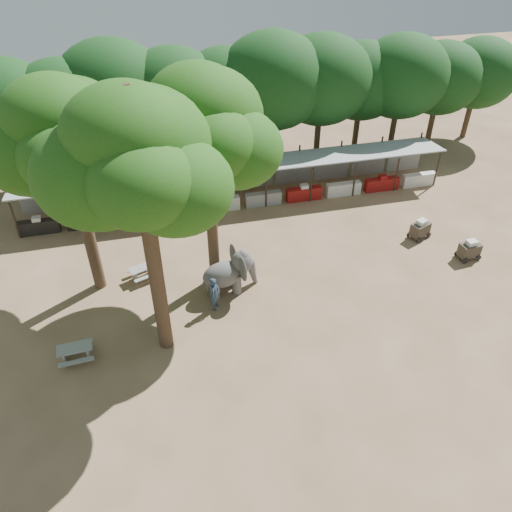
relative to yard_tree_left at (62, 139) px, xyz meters
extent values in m
plane|color=brown|center=(9.13, -7.19, -8.20)|extent=(100.00, 100.00, 0.00)
cube|color=#929599|center=(9.13, 6.81, -5.70)|extent=(28.00, 2.99, 0.39)
cylinder|color=#2D2319|center=(-3.47, 5.46, -7.00)|extent=(0.12, 0.12, 2.40)
cylinder|color=#2D2319|center=(-3.47, 8.16, -6.80)|extent=(0.12, 0.12, 2.80)
cube|color=black|center=(-3.47, 5.71, -7.75)|extent=(2.38, 0.50, 0.90)
cube|color=gray|center=(-3.47, 8.11, -7.20)|extent=(2.52, 0.12, 2.00)
cylinder|color=#2D2319|center=(-0.67, 5.46, -7.00)|extent=(0.12, 0.12, 2.40)
cylinder|color=#2D2319|center=(-0.67, 8.16, -6.80)|extent=(0.12, 0.12, 2.80)
cube|color=black|center=(-0.67, 5.71, -7.75)|extent=(2.38, 0.50, 0.90)
cube|color=gray|center=(-0.67, 8.11, -7.20)|extent=(2.52, 0.12, 2.00)
cylinder|color=#2D2319|center=(2.13, 5.46, -7.00)|extent=(0.12, 0.12, 2.40)
cylinder|color=#2D2319|center=(2.13, 8.16, -6.80)|extent=(0.12, 0.12, 2.80)
cube|color=maroon|center=(2.13, 5.71, -7.75)|extent=(2.38, 0.50, 0.90)
cube|color=gray|center=(2.13, 8.11, -7.20)|extent=(2.52, 0.12, 2.00)
cylinder|color=#2D2319|center=(4.93, 5.46, -7.00)|extent=(0.12, 0.12, 2.40)
cylinder|color=#2D2319|center=(4.93, 8.16, -6.80)|extent=(0.12, 0.12, 2.80)
cube|color=black|center=(4.93, 5.71, -7.75)|extent=(2.38, 0.50, 0.90)
cube|color=gray|center=(4.93, 8.11, -7.20)|extent=(2.52, 0.12, 2.00)
cylinder|color=#2D2319|center=(7.73, 5.46, -7.00)|extent=(0.12, 0.12, 2.40)
cylinder|color=#2D2319|center=(7.73, 8.16, -6.80)|extent=(0.12, 0.12, 2.80)
cube|color=silver|center=(7.73, 5.71, -7.75)|extent=(2.38, 0.50, 0.90)
cube|color=gray|center=(7.73, 8.11, -7.20)|extent=(2.52, 0.12, 2.00)
cylinder|color=#2D2319|center=(10.53, 5.46, -7.00)|extent=(0.12, 0.12, 2.40)
cylinder|color=#2D2319|center=(10.53, 8.16, -6.80)|extent=(0.12, 0.12, 2.80)
cube|color=gray|center=(10.53, 5.71, -7.75)|extent=(2.38, 0.50, 0.90)
cube|color=gray|center=(10.53, 8.11, -7.20)|extent=(2.52, 0.12, 2.00)
cylinder|color=#2D2319|center=(13.33, 5.46, -7.00)|extent=(0.12, 0.12, 2.40)
cylinder|color=#2D2319|center=(13.33, 8.16, -6.80)|extent=(0.12, 0.12, 2.80)
cube|color=maroon|center=(13.33, 5.71, -7.75)|extent=(2.38, 0.50, 0.90)
cube|color=gray|center=(13.33, 8.11, -7.20)|extent=(2.52, 0.12, 2.00)
cylinder|color=#2D2319|center=(16.13, 5.46, -7.00)|extent=(0.12, 0.12, 2.40)
cylinder|color=#2D2319|center=(16.13, 8.16, -6.80)|extent=(0.12, 0.12, 2.80)
cube|color=silver|center=(16.13, 5.71, -7.75)|extent=(2.38, 0.50, 0.90)
cube|color=gray|center=(16.13, 8.11, -7.20)|extent=(2.52, 0.12, 2.00)
cylinder|color=#2D2319|center=(18.93, 5.46, -7.00)|extent=(0.12, 0.12, 2.40)
cylinder|color=#2D2319|center=(18.93, 8.16, -6.80)|extent=(0.12, 0.12, 2.80)
cube|color=maroon|center=(18.93, 5.71, -7.75)|extent=(2.38, 0.50, 0.90)
cube|color=gray|center=(18.93, 8.11, -7.20)|extent=(2.52, 0.12, 2.00)
cylinder|color=#2D2319|center=(21.73, 5.46, -7.00)|extent=(0.12, 0.12, 2.40)
cylinder|color=#2D2319|center=(21.73, 8.16, -6.80)|extent=(0.12, 0.12, 2.80)
cube|color=silver|center=(21.73, 5.71, -7.75)|extent=(2.38, 0.50, 0.90)
cube|color=gray|center=(21.73, 8.11, -7.20)|extent=(2.52, 0.12, 2.00)
cylinder|color=#332316|center=(0.13, -0.19, -3.60)|extent=(0.60, 0.60, 9.20)
cone|color=#332316|center=(0.13, -0.19, 1.00)|extent=(0.57, 0.57, 2.88)
ellipsoid|color=#13440B|center=(-1.27, 0.11, -0.38)|extent=(4.80, 4.80, 3.94)
ellipsoid|color=#13440B|center=(1.33, -0.79, -0.78)|extent=(4.20, 4.20, 3.44)
ellipsoid|color=#13440B|center=(0.33, 0.91, 0.22)|extent=(5.20, 5.20, 4.26)
ellipsoid|color=#13440B|center=(0.13, -1.49, -0.08)|extent=(3.80, 3.80, 3.12)
ellipsoid|color=#13440B|center=(-0.17, 0.01, 1.02)|extent=(4.40, 4.40, 3.61)
cylinder|color=#332316|center=(3.13, -5.19, -3.00)|extent=(0.64, 0.64, 10.40)
cone|color=#332316|center=(3.13, -5.19, 2.20)|extent=(0.61, 0.61, 3.25)
ellipsoid|color=#13440B|center=(1.73, -4.89, 0.64)|extent=(4.80, 4.80, 3.94)
ellipsoid|color=#13440B|center=(4.33, -5.79, 0.24)|extent=(4.20, 4.20, 3.44)
ellipsoid|color=#13440B|center=(3.33, -4.09, 1.24)|extent=(5.20, 5.20, 4.26)
ellipsoid|color=#13440B|center=(3.13, -6.49, 0.94)|extent=(3.80, 3.80, 3.12)
ellipsoid|color=#13440B|center=(2.83, -4.99, 2.04)|extent=(4.40, 4.40, 3.61)
cylinder|color=#332316|center=(6.13, -1.19, -3.40)|extent=(0.56, 0.56, 9.60)
cone|color=#332316|center=(6.13, -1.19, 1.40)|extent=(0.53, 0.53, 3.00)
ellipsoid|color=#13440B|center=(4.73, -0.89, -0.04)|extent=(4.80, 4.80, 3.94)
ellipsoid|color=#13440B|center=(7.33, -1.79, -0.44)|extent=(4.20, 4.20, 3.44)
ellipsoid|color=#13440B|center=(6.33, -0.09, 0.56)|extent=(5.20, 5.20, 4.26)
ellipsoid|color=#13440B|center=(6.13, -2.49, 0.26)|extent=(3.80, 3.80, 3.12)
ellipsoid|color=#13440B|center=(5.83, -0.99, 1.36)|extent=(4.40, 4.40, 3.61)
cylinder|color=#332316|center=(-4.20, 11.81, -6.33)|extent=(0.44, 0.44, 3.74)
ellipsoid|color=black|center=(-4.20, 11.81, -2.68)|extent=(6.46, 5.95, 5.61)
cylinder|color=#332316|center=(-0.87, 11.81, -6.33)|extent=(0.44, 0.44, 3.74)
ellipsoid|color=black|center=(-0.87, 11.81, -2.68)|extent=(6.46, 5.95, 5.61)
cylinder|color=#332316|center=(2.47, 11.81, -6.33)|extent=(0.44, 0.44, 3.74)
ellipsoid|color=black|center=(2.47, 11.81, -2.68)|extent=(6.46, 5.95, 5.61)
cylinder|color=#332316|center=(5.80, 11.81, -6.33)|extent=(0.44, 0.44, 3.74)
ellipsoid|color=black|center=(5.80, 11.81, -2.68)|extent=(6.46, 5.95, 5.61)
cylinder|color=#332316|center=(9.13, 11.81, -6.33)|extent=(0.44, 0.44, 3.74)
ellipsoid|color=black|center=(9.13, 11.81, -2.68)|extent=(6.46, 5.95, 5.61)
cylinder|color=#332316|center=(12.47, 11.81, -6.33)|extent=(0.44, 0.44, 3.74)
ellipsoid|color=black|center=(12.47, 11.81, -2.68)|extent=(6.46, 5.95, 5.61)
cylinder|color=#332316|center=(15.80, 11.81, -6.33)|extent=(0.44, 0.44, 3.74)
ellipsoid|color=black|center=(15.80, 11.81, -2.68)|extent=(6.46, 5.95, 5.61)
cylinder|color=#332316|center=(19.13, 11.81, -6.33)|extent=(0.44, 0.44, 3.74)
ellipsoid|color=black|center=(19.13, 11.81, -2.68)|extent=(6.46, 5.95, 5.61)
cylinder|color=#332316|center=(22.47, 11.81, -6.33)|extent=(0.44, 0.44, 3.74)
ellipsoid|color=black|center=(22.47, 11.81, -2.68)|extent=(6.46, 5.95, 5.61)
cylinder|color=#332316|center=(25.80, 11.81, -6.33)|extent=(0.44, 0.44, 3.74)
ellipsoid|color=black|center=(25.80, 11.81, -2.68)|extent=(6.46, 5.95, 5.61)
cylinder|color=#332316|center=(29.13, 11.81, -6.33)|extent=(0.44, 0.44, 3.74)
ellipsoid|color=black|center=(29.13, 11.81, -2.68)|extent=(6.46, 5.95, 5.61)
ellipsoid|color=#494747|center=(6.41, -2.21, -7.07)|extent=(2.35, 1.62, 1.40)
cylinder|color=#494747|center=(5.88, -2.64, -7.61)|extent=(0.58, 0.58, 1.18)
cylinder|color=#494747|center=(5.76, -1.99, -7.61)|extent=(0.58, 0.58, 1.18)
cylinder|color=#494747|center=(7.05, -2.44, -7.61)|extent=(0.58, 0.58, 1.18)
cylinder|color=#494747|center=(6.93, -1.78, -7.61)|extent=(0.58, 0.58, 1.18)
ellipsoid|color=#494747|center=(7.42, -2.04, -6.57)|extent=(1.35, 1.16, 1.30)
ellipsoid|color=#494747|center=(7.33, -2.69, -6.54)|extent=(0.38, 1.08, 1.33)
ellipsoid|color=#494747|center=(7.11, -1.45, -6.54)|extent=(0.38, 1.08, 1.33)
cone|color=#494747|center=(8.04, -1.93, -7.47)|extent=(0.62, 0.62, 1.47)
imported|color=#26384C|center=(5.76, -3.34, -7.26)|extent=(0.71, 0.81, 1.88)
cube|color=gray|center=(-0.85, -5.20, -7.47)|extent=(1.56, 0.81, 0.06)
cube|color=gray|center=(-1.35, -5.23, -7.85)|extent=(0.14, 0.61, 0.71)
cube|color=gray|center=(-0.34, -5.16, -7.85)|extent=(0.14, 0.61, 0.71)
cube|color=gray|center=(-0.81, -5.75, -7.77)|extent=(1.53, 0.36, 0.05)
cube|color=gray|center=(-0.88, -4.64, -7.77)|extent=(1.53, 0.36, 0.05)
cube|color=gray|center=(2.40, -0.07, -7.52)|extent=(1.56, 1.13, 0.06)
cube|color=gray|center=(1.96, -0.24, -7.87)|extent=(0.29, 0.56, 0.66)
cube|color=gray|center=(2.84, 0.10, -7.87)|extent=(0.29, 0.56, 0.66)
cube|color=gray|center=(2.59, -0.55, -7.80)|extent=(1.41, 0.73, 0.05)
cube|color=gray|center=(2.22, 0.42, -7.80)|extent=(1.41, 0.73, 0.05)
cube|color=#322A21|center=(20.39, -2.63, -7.64)|extent=(1.18, 0.77, 0.79)
cylinder|color=black|center=(19.98, -3.04, -8.03)|extent=(0.34, 0.10, 0.34)
cylinder|color=black|center=(20.87, -2.96, -8.03)|extent=(0.34, 0.10, 0.34)
cylinder|color=black|center=(19.91, -2.30, -8.03)|extent=(0.34, 0.10, 0.34)
cylinder|color=black|center=(20.81, -2.22, -8.03)|extent=(0.34, 0.10, 0.34)
cube|color=silver|center=(20.39, -2.63, -7.13)|extent=(0.60, 0.50, 0.28)
cube|color=#322A21|center=(18.71, -0.09, -7.63)|extent=(1.31, 1.05, 0.79)
cylinder|color=black|center=(18.43, -0.61, -8.03)|extent=(0.34, 0.19, 0.34)
cylinder|color=black|center=(19.27, -0.27, -8.03)|extent=(0.34, 0.19, 0.34)
cylinder|color=black|center=(18.15, 0.08, -8.03)|extent=(0.34, 0.19, 0.34)
cylinder|color=black|center=(18.99, 0.42, -8.03)|extent=(0.34, 0.19, 0.34)
cube|color=silver|center=(18.71, -0.09, -7.12)|extent=(0.70, 0.63, 0.28)
camera|label=1|loc=(3.42, -21.71, 9.05)|focal=35.00mm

